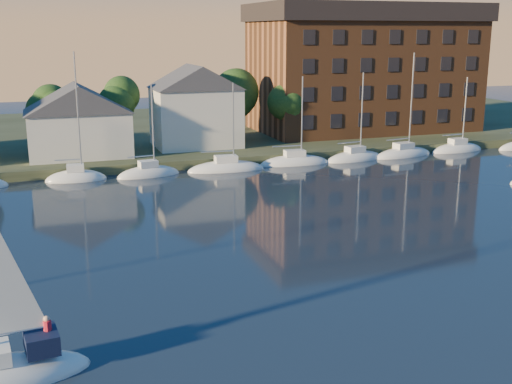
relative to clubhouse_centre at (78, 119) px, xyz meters
name	(u,v)px	position (x,y,z in m)	size (l,w,h in m)	color
shoreline_land	(115,137)	(6.00, 18.00, -5.13)	(160.00, 50.00, 2.00)	#303820
wooden_dock	(141,169)	(6.00, -5.00, -5.13)	(120.00, 3.00, 1.00)	brown
clubhouse_centre	(78,119)	(0.00, 0.00, 0.00)	(11.55, 8.40, 8.08)	silver
clubhouse_east	(195,105)	(14.00, 2.00, 0.87)	(10.50, 8.40, 9.80)	silver
condo_block	(364,67)	(40.00, 7.95, 4.66)	(31.00, 17.00, 17.40)	brown
tree_line	(140,94)	(8.00, 6.00, 2.04)	(93.40, 5.40, 8.90)	#382919
moored_fleet	(183,171)	(10.00, -8.00, -5.03)	(95.50, 2.40, 12.05)	silver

